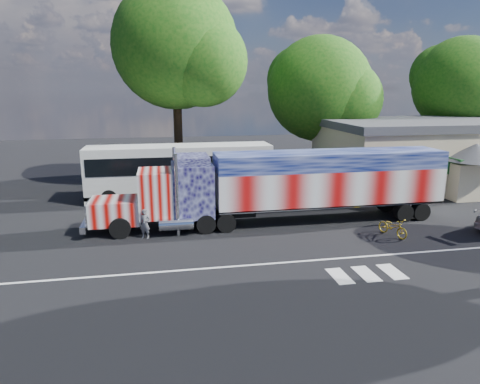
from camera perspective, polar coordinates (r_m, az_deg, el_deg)
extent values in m
plane|color=black|center=(22.18, 1.44, -6.58)|extent=(100.00, 100.00, 0.00)
cube|color=silver|center=(19.46, 3.30, -9.56)|extent=(30.00, 0.15, 0.01)
cube|color=silver|center=(18.76, 13.14, -10.84)|extent=(0.70, 1.60, 0.01)
cube|color=silver|center=(19.25, 16.47, -10.40)|extent=(0.70, 1.60, 0.01)
cube|color=silver|center=(19.80, 19.62, -9.96)|extent=(0.70, 1.60, 0.01)
cube|color=black|center=(24.20, -8.63, -3.23)|extent=(9.03, 1.00, 0.30)
cube|color=#D87A77|center=(24.19, -16.30, -2.41)|extent=(2.61, 2.21, 1.30)
cube|color=silver|center=(24.37, -19.47, -2.53)|extent=(0.12, 1.91, 1.16)
cube|color=silver|center=(24.59, -19.81, -4.01)|extent=(0.30, 2.51, 0.36)
cube|color=#D87A77|center=(23.83, -11.16, -0.10)|extent=(1.81, 2.51, 2.51)
cube|color=black|center=(23.76, -13.27, 0.86)|extent=(0.06, 2.11, 0.90)
cube|color=#4A497D|center=(23.86, -6.36, 0.34)|extent=(2.21, 2.51, 2.91)
cube|color=#4A497D|center=(23.54, -6.46, 4.26)|extent=(1.81, 2.41, 0.50)
cylinder|color=silver|center=(25.11, -8.64, 0.93)|extent=(0.20, 0.20, 4.42)
cylinder|color=silver|center=(22.53, -8.38, -0.52)|extent=(0.20, 0.20, 4.42)
cylinder|color=silver|center=(25.47, -8.74, -2.50)|extent=(1.81, 0.66, 0.66)
cylinder|color=silver|center=(22.97, -8.50, -4.28)|extent=(1.81, 0.66, 0.66)
cylinder|color=black|center=(23.30, -15.71, -4.66)|extent=(1.10, 0.35, 1.10)
cylinder|color=black|center=(25.40, -15.30, -3.12)|extent=(1.10, 0.35, 1.10)
cylinder|color=black|center=(23.35, -4.57, -4.21)|extent=(1.04, 0.55, 1.04)
cylinder|color=black|center=(25.36, -5.08, -2.77)|extent=(1.04, 0.55, 1.04)
cylinder|color=black|center=(23.49, -1.89, -4.07)|extent=(1.04, 0.55, 1.04)
cylinder|color=black|center=(25.48, -2.61, -2.65)|extent=(1.04, 0.55, 1.04)
cube|color=black|center=(26.00, 11.66, -1.61)|extent=(13.05, 1.10, 0.30)
cube|color=#E08181|center=(25.72, 11.78, 0.87)|extent=(13.45, 2.61, 2.01)
cube|color=#424F93|center=(25.44, 11.94, 4.18)|extent=(13.45, 2.61, 1.00)
cube|color=silver|center=(25.96, 11.67, -1.29)|extent=(13.45, 2.61, 0.12)
cube|color=silver|center=(28.85, 24.33, 2.33)|extent=(0.04, 2.51, 2.91)
cylinder|color=black|center=(27.13, 20.94, -2.55)|extent=(1.04, 0.55, 1.04)
cylinder|color=black|center=(28.88, 18.79, -1.42)|extent=(1.04, 0.55, 1.04)
cylinder|color=black|center=(27.72, 22.89, -2.39)|extent=(1.04, 0.55, 1.04)
cylinder|color=black|center=(29.43, 20.66, -1.30)|extent=(1.04, 0.55, 1.04)
cube|color=silver|center=(30.79, -7.98, 2.69)|extent=(12.91, 2.80, 3.77)
cube|color=black|center=(30.67, -8.02, 3.97)|extent=(12.48, 2.86, 1.18)
cube|color=black|center=(31.09, -7.90, 0.16)|extent=(12.91, 2.80, 0.27)
cube|color=black|center=(31.16, -19.94, 2.43)|extent=(0.06, 2.48, 1.51)
cylinder|color=black|center=(29.95, -17.06, -0.74)|extent=(1.08, 0.32, 1.08)
cylinder|color=black|center=(32.55, -16.56, 0.42)|extent=(1.08, 0.32, 1.08)
cylinder|color=black|center=(30.08, -1.62, -0.07)|extent=(1.08, 0.32, 1.08)
cylinder|color=black|center=(32.67, -2.36, 1.03)|extent=(1.08, 0.32, 1.08)
cylinder|color=black|center=(30.25, 0.19, 0.01)|extent=(1.08, 0.32, 1.08)
cylinder|color=black|center=(32.82, -0.69, 1.10)|extent=(1.08, 0.32, 1.08)
cube|color=#C6B594|center=(40.07, 27.08, 4.46)|extent=(22.00, 10.00, 4.60)
cube|color=#46464B|center=(39.80, 27.48, 8.14)|extent=(22.40, 10.40, 0.60)
cube|color=#1E5926|center=(31.43, 21.00, 3.09)|extent=(1.60, 0.08, 1.20)
cube|color=#1E5926|center=(33.69, 26.83, 3.18)|extent=(1.60, 0.08, 1.20)
cube|color=#C6B594|center=(34.06, 28.53, 1.20)|extent=(3.00, 1.20, 2.60)
cube|color=#1E5926|center=(33.80, 28.84, 3.85)|extent=(3.40, 1.60, 0.25)
cone|color=#46464B|center=(33.73, 28.94, 4.68)|extent=(4.00, 4.00, 1.20)
imported|color=slate|center=(22.92, -12.55, -4.16)|extent=(0.67, 0.57, 1.57)
imported|color=gold|center=(24.21, 19.70, -4.40)|extent=(1.23, 2.01, 1.00)
cylinder|color=black|center=(47.18, 26.74, 6.79)|extent=(0.70, 0.70, 6.43)
sphere|color=#2B5F16|center=(46.97, 27.38, 12.62)|extent=(8.88, 8.88, 8.88)
sphere|color=#2B5F16|center=(47.28, 25.19, 13.96)|extent=(5.77, 5.77, 5.77)
cylinder|color=black|center=(40.47, 10.26, 6.87)|extent=(0.70, 0.70, 6.09)
sphere|color=#2B5F16|center=(40.20, 10.54, 13.34)|extent=(9.34, 9.34, 9.34)
sphere|color=#2B5F16|center=(39.63, 13.80, 11.92)|extent=(6.54, 6.54, 6.54)
sphere|color=#2B5F16|center=(41.06, 7.99, 14.65)|extent=(6.07, 6.07, 6.07)
cylinder|color=black|center=(35.86, -8.25, 8.24)|extent=(0.70, 0.70, 8.75)
sphere|color=#2B5F16|center=(35.86, -8.62, 18.74)|extent=(9.90, 9.90, 9.90)
sphere|color=#2B5F16|center=(34.43, -5.00, 16.96)|extent=(6.93, 6.93, 6.93)
sphere|color=#2B5F16|center=(37.44, -11.21, 20.34)|extent=(6.44, 6.44, 6.44)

